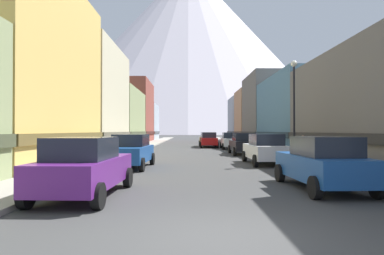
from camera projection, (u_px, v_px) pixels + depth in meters
name	position (u px, v px, depth m)	size (l,w,h in m)	color
ground_plane	(226.00, 238.00, 6.09)	(400.00, 400.00, 0.00)	#393939
sidewalk_left	(144.00, 146.00, 41.04)	(2.50, 100.00, 0.15)	gray
sidewalk_right	(245.00, 146.00, 41.14)	(2.50, 100.00, 0.15)	gray
storefront_left_2	(86.00, 101.00, 31.83)	(6.51, 11.73, 10.01)	beige
storefront_left_3	(114.00, 119.00, 44.84)	(7.06, 13.46, 7.50)	#8C9966
storefront_left_4	(127.00, 113.00, 58.06)	(8.52, 12.16, 10.58)	brown
storefront_left_5	(137.00, 123.00, 69.84)	(8.71, 10.64, 7.51)	#99A5B2
storefront_right_2	(307.00, 115.00, 33.54)	(7.74, 13.36, 7.45)	slate
storefront_right_3	(275.00, 111.00, 45.98)	(7.84, 10.71, 9.64)	#66605B
storefront_right_4	(266.00, 117.00, 56.11)	(10.12, 8.41, 8.78)	tan
storefront_right_5	(247.00, 120.00, 65.57)	(6.83, 9.54, 8.46)	#99A5B2
car_left_0	(85.00, 167.00, 9.90)	(2.21, 4.47, 1.78)	#591E72
car_left_1	(131.00, 151.00, 17.65)	(2.22, 4.47, 1.78)	#19478C
car_right_0	(322.00, 163.00, 11.13)	(2.19, 4.46, 1.78)	#19478C
car_right_1	(265.00, 149.00, 19.47)	(2.12, 4.43, 1.78)	silver
car_right_2	(243.00, 144.00, 27.40)	(2.07, 4.41, 1.78)	black
car_right_3	(231.00, 141.00, 35.73)	(2.16, 4.44, 1.78)	silver
car_driving_0	(209.00, 140.00, 38.75)	(2.06, 4.40, 1.78)	#9E1111
car_driving_1	(207.00, 139.00, 41.19)	(2.06, 4.40, 1.78)	#B28419
trash_bin_right	(351.00, 161.00, 14.36)	(0.59, 0.59, 0.98)	#4C5156
potted_plant_0	(106.00, 147.00, 25.18)	(0.75, 0.75, 1.06)	#4C4C51
potted_plant_1	(332.00, 154.00, 17.75)	(0.68, 0.68, 1.00)	brown
pedestrian_0	(303.00, 149.00, 20.18)	(0.36, 0.36, 1.54)	maroon
streetlamp_right	(294.00, 96.00, 19.04)	(0.36, 0.36, 5.86)	black
mountain_backdrop	(188.00, 48.00, 266.70)	(233.21, 233.21, 136.22)	silver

